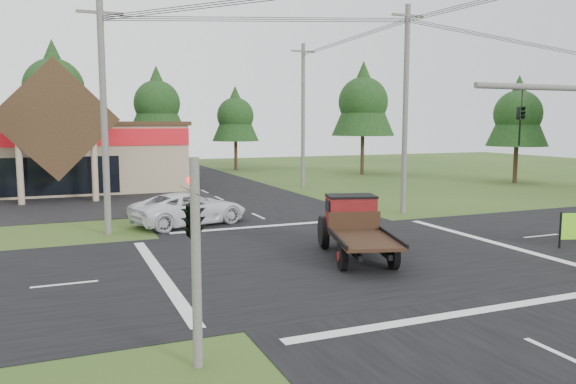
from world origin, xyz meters
TOP-DOWN VIEW (x-y plane):
  - ground at (0.00, 0.00)m, footprint 120.00×120.00m
  - road_ns at (0.00, 0.00)m, footprint 12.00×120.00m
  - road_ew at (0.00, 0.00)m, footprint 120.00×12.00m
  - traffic_signal_corner at (-7.50, -7.32)m, footprint 0.53×2.48m
  - utility_pole_nw at (-8.00, 8.00)m, footprint 2.00×0.30m
  - utility_pole_ne at (8.00, 8.00)m, footprint 2.00×0.30m
  - utility_pole_n at (8.00, 22.00)m, footprint 2.00×0.30m
  - tree_row_c at (-10.00, 41.00)m, footprint 7.28×7.28m
  - tree_row_d at (0.00, 42.00)m, footprint 6.16×6.16m
  - tree_row_e at (8.00, 40.00)m, footprint 5.04×5.04m
  - tree_side_ne at (18.00, 30.00)m, footprint 6.16×6.16m
  - tree_side_e_near at (26.00, 18.00)m, footprint 5.04×5.04m
  - antique_flatbed_truck at (0.23, -0.51)m, footprint 3.57×5.93m
  - white_pickup at (-3.99, 9.00)m, footprint 6.40×4.29m

SIDE VIEW (x-z plane):
  - ground at x=0.00m, z-range 0.00..0.00m
  - road_ns at x=0.00m, z-range 0.00..0.02m
  - road_ew at x=0.00m, z-range 0.00..0.02m
  - white_pickup at x=-3.99m, z-range 0.00..1.63m
  - antique_flatbed_truck at x=0.23m, z-range 0.00..2.33m
  - traffic_signal_corner at x=-7.50m, z-range 1.32..5.72m
  - utility_pole_nw at x=-8.00m, z-range 0.14..10.64m
  - utility_pole_n at x=8.00m, z-range 0.14..11.34m
  - utility_pole_ne at x=8.00m, z-range 0.14..11.64m
  - tree_row_e at x=8.00m, z-range 1.49..10.58m
  - tree_side_e_near at x=26.00m, z-range 1.49..10.58m
  - tree_row_d at x=0.00m, z-range 1.82..12.93m
  - tree_side_ne at x=18.00m, z-range 1.82..12.93m
  - tree_row_c at x=-10.00m, z-range 2.16..15.29m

